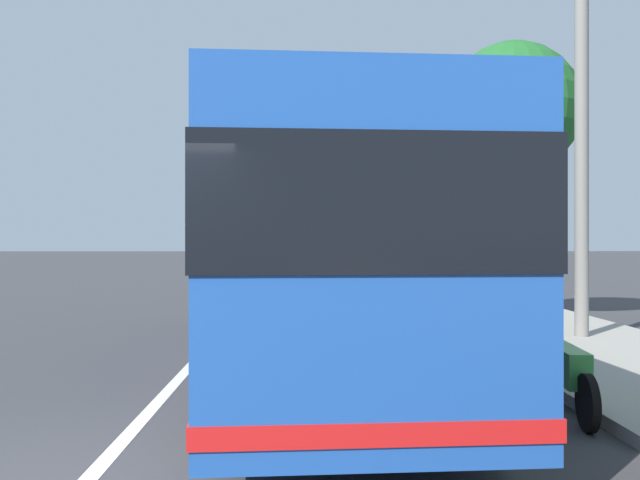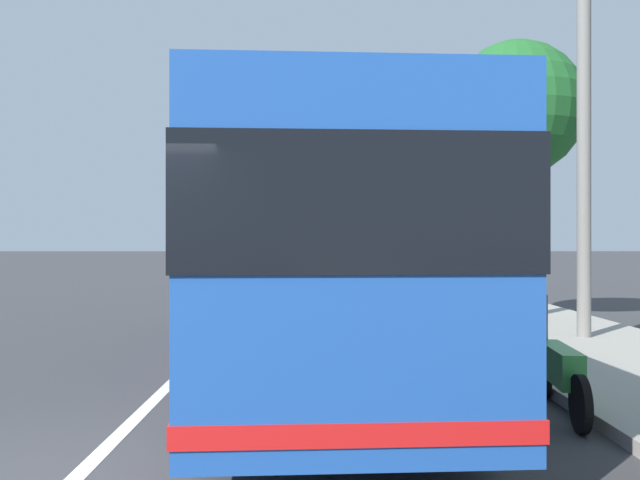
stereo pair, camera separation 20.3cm
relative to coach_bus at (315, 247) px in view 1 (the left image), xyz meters
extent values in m
cube|color=#9E998E|center=(4.74, -4.60, -1.70)|extent=(110.00, 3.60, 0.14)
cube|color=silver|center=(4.74, 1.87, -1.76)|extent=(110.00, 0.16, 0.01)
cube|color=#1E4C9E|center=(0.00, 0.00, -0.04)|extent=(12.10, 3.13, 2.76)
cube|color=black|center=(0.00, 0.00, 0.36)|extent=(12.15, 3.17, 0.95)
cube|color=red|center=(0.00, 0.00, -1.17)|extent=(12.14, 3.16, 0.16)
cylinder|color=black|center=(3.77, 1.35, -1.27)|extent=(1.01, 0.35, 1.00)
cylinder|color=black|center=(3.89, -0.93, -1.27)|extent=(1.01, 0.35, 1.00)
cylinder|color=black|center=(-3.89, 0.93, -1.27)|extent=(1.01, 0.35, 1.00)
cylinder|color=black|center=(-3.77, -1.35, -1.27)|extent=(1.01, 0.35, 1.00)
cylinder|color=black|center=(-2.40, -2.74, -1.48)|extent=(0.58, 0.13, 0.57)
cylinder|color=black|center=(-3.89, -2.60, -1.48)|extent=(0.58, 0.13, 0.57)
cube|color=#338C3F|center=(-3.14, -2.67, -1.23)|extent=(1.14, 0.35, 0.37)
cylinder|color=#4C4C51|center=(-2.51, -2.73, -0.88)|extent=(0.06, 0.06, 0.70)
cube|color=#2D7238|center=(15.07, -0.59, -1.22)|extent=(4.55, 1.99, 0.74)
cube|color=black|center=(15.04, -0.59, -0.57)|extent=(2.36, 1.79, 0.57)
cylinder|color=black|center=(16.57, 0.24, -1.45)|extent=(0.64, 0.23, 0.64)
cylinder|color=black|center=(16.54, -1.49, -1.45)|extent=(0.64, 0.23, 0.64)
cylinder|color=black|center=(13.60, 0.30, -1.45)|extent=(0.64, 0.23, 0.64)
cylinder|color=black|center=(13.56, -1.42, -1.45)|extent=(0.64, 0.23, 0.64)
cube|color=red|center=(27.82, 3.77, -1.18)|extent=(4.42, 1.89, 0.81)
cube|color=black|center=(27.87, 3.77, -0.55)|extent=(2.42, 1.73, 0.46)
cylinder|color=black|center=(26.37, 2.91, -1.45)|extent=(0.64, 0.22, 0.64)
cylinder|color=black|center=(26.36, 4.61, -1.45)|extent=(0.64, 0.22, 0.64)
cylinder|color=black|center=(29.28, 2.93, -1.45)|extent=(0.64, 0.22, 0.64)
cylinder|color=black|center=(29.26, 4.63, -1.45)|extent=(0.64, 0.22, 0.64)
cube|color=gray|center=(42.31, 0.23, -1.22)|extent=(4.76, 1.99, 0.75)
cube|color=black|center=(42.36, 0.22, -0.60)|extent=(2.53, 1.72, 0.48)
cylinder|color=black|center=(43.89, 0.91, -1.45)|extent=(0.65, 0.26, 0.64)
cylinder|color=black|center=(43.80, -0.64, -1.45)|extent=(0.65, 0.26, 0.64)
cylinder|color=black|center=(40.82, 1.10, -1.45)|extent=(0.65, 0.26, 0.64)
cylinder|color=black|center=(40.72, -0.46, -1.45)|extent=(0.65, 0.26, 0.64)
cube|color=silver|center=(38.36, 3.92, -1.23)|extent=(4.67, 2.08, 0.71)
cube|color=black|center=(38.37, 3.92, -0.59)|extent=(2.56, 1.83, 0.57)
cylinder|color=black|center=(36.89, 2.99, -1.45)|extent=(0.65, 0.25, 0.64)
cylinder|color=black|center=(36.81, 4.69, -1.45)|extent=(0.65, 0.25, 0.64)
cylinder|color=black|center=(39.92, 3.14, -1.45)|extent=(0.65, 0.25, 0.64)
cylinder|color=black|center=(39.83, 4.84, -1.45)|extent=(0.65, 0.25, 0.64)
cylinder|color=brown|center=(4.45, -4.47, 0.18)|extent=(0.34, 0.34, 3.90)
sphere|color=#1E5B26|center=(4.45, -4.47, 3.03)|extent=(3.01, 3.01, 3.01)
cylinder|color=slate|center=(1.61, -4.86, 2.24)|extent=(0.25, 0.25, 8.02)
camera|label=1|loc=(-10.35, 0.18, 0.11)|focal=37.49mm
camera|label=2|loc=(-10.35, -0.02, 0.11)|focal=37.49mm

